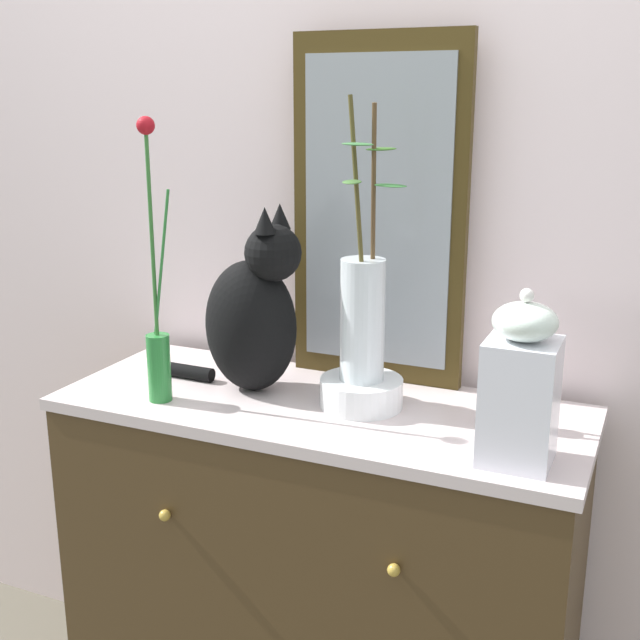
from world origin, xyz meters
name	(u,v)px	position (x,y,z in m)	size (l,w,h in m)	color
wall_back	(372,203)	(0.00, 0.29, 1.30)	(4.40, 0.08, 2.60)	silver
sideboard	(320,594)	(0.00, 0.00, 0.46)	(1.11, 0.46, 0.92)	#433019
mirror_leaning	(378,213)	(0.05, 0.20, 1.29)	(0.39, 0.03, 0.75)	#423213
cat_sitting	(253,314)	(-0.16, 0.02, 1.09)	(0.37, 0.16, 0.41)	black
vase_slim_green	(157,333)	(-0.31, -0.12, 1.06)	(0.07, 0.05, 0.58)	#287B34
bowl_porcelain	(361,392)	(0.09, 0.02, 0.95)	(0.17, 0.17, 0.06)	white
vase_glass_clear	(363,313)	(0.09, 0.02, 1.12)	(0.13, 0.14, 0.56)	silver
jar_lidded_porcelain	(521,386)	(0.43, -0.12, 1.06)	(0.12, 0.12, 0.31)	white
candle_pillar	(492,390)	(0.35, 0.03, 0.99)	(0.04, 0.04, 0.15)	silver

